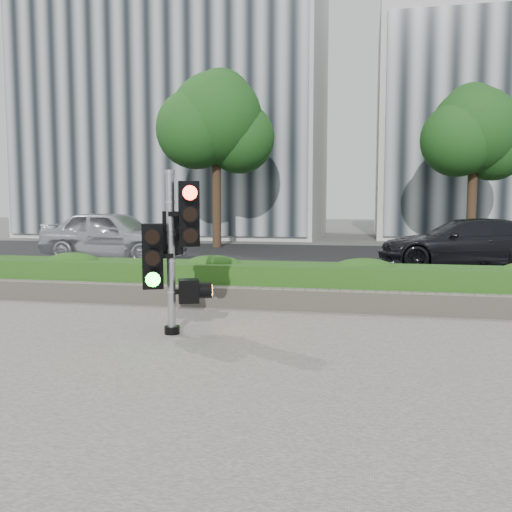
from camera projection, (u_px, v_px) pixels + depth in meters
name	position (u px, v px, depth m)	size (l,w,h in m)	color
ground	(247.00, 337.00, 7.19)	(120.00, 120.00, 0.00)	#51514C
sidewalk	(186.00, 404.00, 4.75)	(16.00, 11.00, 0.03)	#9E9389
road	(317.00, 261.00, 16.94)	(60.00, 13.00, 0.02)	black
curb	(283.00, 295.00, 10.26)	(60.00, 0.25, 0.12)	gray
stone_wall	(272.00, 298.00, 9.02)	(12.00, 0.32, 0.34)	gray
hedge	(278.00, 283.00, 9.64)	(12.00, 1.00, 0.68)	#438428
building_left	(180.00, 103.00, 30.71)	(16.00, 9.00, 15.00)	#B7B7B2
tree_left	(216.00, 123.00, 21.82)	(4.61, 4.03, 7.34)	black
tree_right	(474.00, 134.00, 20.83)	(4.10, 3.58, 6.53)	black
traffic_signal	(173.00, 244.00, 7.19)	(0.79, 0.70, 2.18)	black
car_silver	(113.00, 235.00, 16.85)	(1.86, 4.63, 1.58)	#B9BCC1
car_dark	(464.00, 243.00, 15.03)	(1.90, 4.68, 1.36)	black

